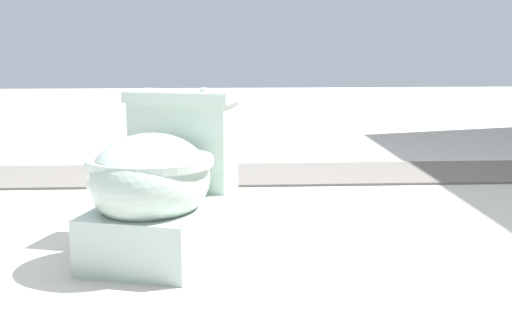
{
  "coord_description": "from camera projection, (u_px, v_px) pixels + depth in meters",
  "views": [
    {
      "loc": [
        2.37,
        0.03,
        0.7
      ],
      "look_at": [
        0.13,
        0.17,
        0.3
      ],
      "focal_mm": 50.0,
      "sensor_mm": 36.0,
      "label": 1
    }
  ],
  "objects": [
    {
      "name": "ground_plane",
      "position": [
        205.0,
        240.0,
        2.45
      ],
      "size": [
        14.0,
        14.0,
        0.0
      ],
      "primitive_type": "plane",
      "color": "#B7B2A8"
    },
    {
      "name": "toilet",
      "position": [
        162.0,
        186.0,
        2.27
      ],
      "size": [
        0.71,
        0.54,
        0.52
      ],
      "rotation": [
        0.0,
        0.0,
        -0.3
      ],
      "color": "#B2C6B7",
      "rests_on": "ground"
    },
    {
      "name": "gravel_strip",
      "position": [
        307.0,
        174.0,
        3.57
      ],
      "size": [
        0.56,
        8.0,
        0.01
      ],
      "primitive_type": "cube",
      "color": "#605B56",
      "rests_on": "ground"
    }
  ]
}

